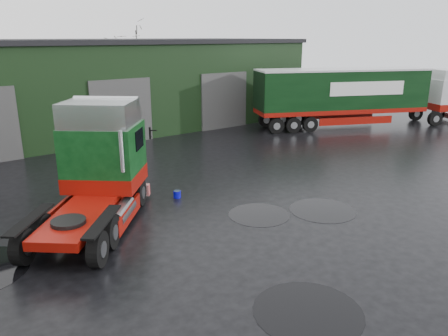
{
  "coord_description": "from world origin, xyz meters",
  "views": [
    {
      "loc": [
        -9.24,
        -11.35,
        6.51
      ],
      "look_at": [
        0.36,
        1.29,
        1.7
      ],
      "focal_mm": 35.0,
      "sensor_mm": 36.0,
      "label": 1
    }
  ],
  "objects_px": {
    "wash_bucket": "(177,194)",
    "tree_back_b": "(127,65)",
    "warehouse": "(85,85)",
    "lorry_right": "(341,98)",
    "hero_tractor": "(85,171)"
  },
  "relations": [
    {
      "from": "wash_bucket",
      "to": "tree_back_b",
      "type": "relative_size",
      "value": 0.04
    },
    {
      "from": "tree_back_b",
      "to": "hero_tractor",
      "type": "bearing_deg",
      "value": -117.89
    },
    {
      "from": "warehouse",
      "to": "wash_bucket",
      "type": "distance_m",
      "value": 16.91
    },
    {
      "from": "hero_tractor",
      "to": "tree_back_b",
      "type": "bearing_deg",
      "value": 102.97
    },
    {
      "from": "warehouse",
      "to": "hero_tractor",
      "type": "distance_m",
      "value": 18.6
    },
    {
      "from": "lorry_right",
      "to": "tree_back_b",
      "type": "bearing_deg",
      "value": -136.95
    },
    {
      "from": "lorry_right",
      "to": "wash_bucket",
      "type": "xyz_separation_m",
      "value": [
        -17.41,
        -5.46,
        -2.0
      ]
    },
    {
      "from": "warehouse",
      "to": "tree_back_b",
      "type": "height_order",
      "value": "tree_back_b"
    },
    {
      "from": "warehouse",
      "to": "lorry_right",
      "type": "relative_size",
      "value": 1.98
    },
    {
      "from": "hero_tractor",
      "to": "lorry_right",
      "type": "height_order",
      "value": "hero_tractor"
    },
    {
      "from": "lorry_right",
      "to": "tree_back_b",
      "type": "distance_m",
      "value": 22.19
    },
    {
      "from": "warehouse",
      "to": "lorry_right",
      "type": "bearing_deg",
      "value": -36.25
    },
    {
      "from": "hero_tractor",
      "to": "tree_back_b",
      "type": "xyz_separation_m",
      "value": [
        14.5,
        27.4,
        1.59
      ]
    },
    {
      "from": "lorry_right",
      "to": "hero_tractor",
      "type": "bearing_deg",
      "value": -48.81
    },
    {
      "from": "wash_bucket",
      "to": "lorry_right",
      "type": "bearing_deg",
      "value": 17.42
    }
  ]
}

